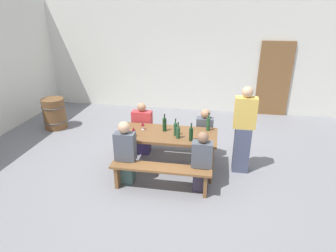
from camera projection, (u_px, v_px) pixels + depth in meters
ground_plane at (168, 168)px, 5.64m from camera, size 24.00×24.00×0.00m
back_wall at (190, 56)px, 8.40m from camera, size 14.00×0.20×3.20m
wooden_door at (274, 79)px, 8.10m from camera, size 0.90×0.06×2.10m
tasting_table at (168, 137)px, 5.39m from camera, size 1.83×0.85×0.75m
bench_near at (161, 172)px, 4.85m from camera, size 1.73×0.30×0.45m
bench_far at (174, 137)px, 6.17m from camera, size 1.73×0.30×0.45m
wine_bottle_0 at (208, 124)px, 5.43m from camera, size 0.07×0.07×0.36m
wine_bottle_1 at (178, 132)px, 5.12m from camera, size 0.07×0.07×0.30m
wine_bottle_2 at (165, 124)px, 5.41m from camera, size 0.08×0.08×0.34m
wine_bottle_3 at (191, 134)px, 5.02m from camera, size 0.07×0.07×0.33m
wine_bottle_4 at (175, 129)px, 5.23m from camera, size 0.07×0.07×0.33m
wine_glass_0 at (143, 124)px, 5.48m from camera, size 0.08×0.08×0.15m
wine_glass_1 at (134, 130)px, 5.19m from camera, size 0.08×0.08×0.18m
seated_guest_near_0 at (126, 154)px, 5.01m from camera, size 0.36×0.24×1.16m
seated_guest_near_1 at (202, 163)px, 4.82m from camera, size 0.35×0.24×1.07m
seated_guest_far_0 at (142, 130)px, 6.06m from camera, size 0.41×0.24×1.13m
seated_guest_far_1 at (204, 135)px, 5.86m from camera, size 0.34×0.24×1.07m
standing_host at (243, 132)px, 5.28m from camera, size 0.39×0.24×1.67m
wine_barrel at (54, 114)px, 7.40m from camera, size 0.59×0.59×0.79m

